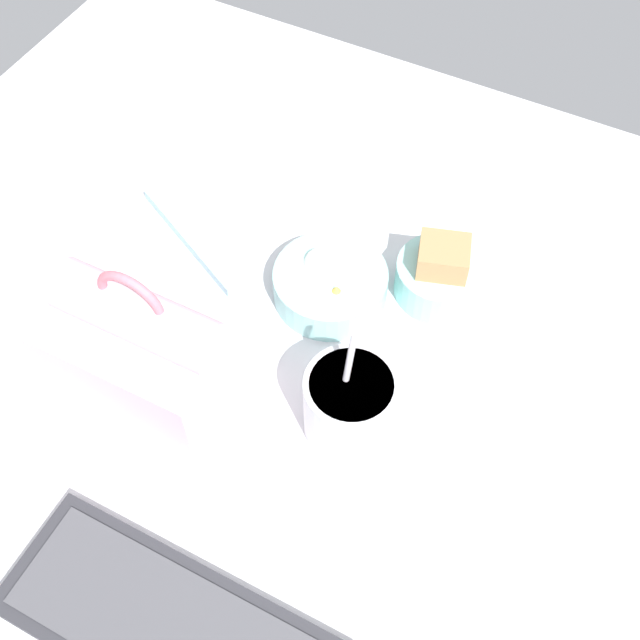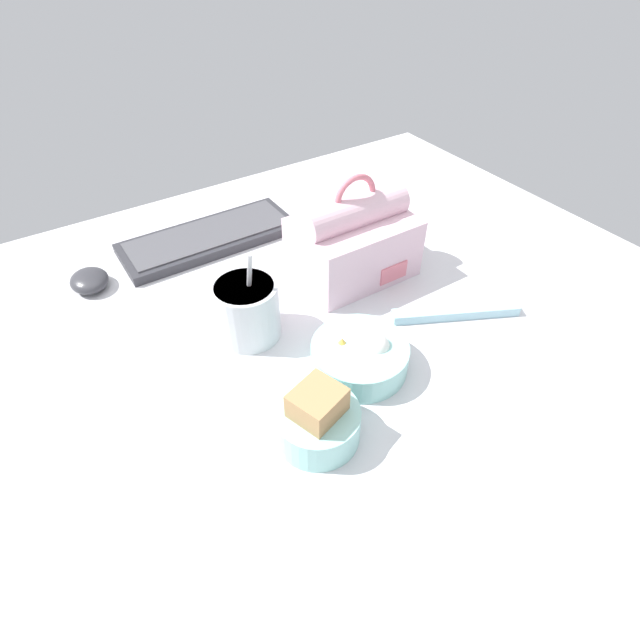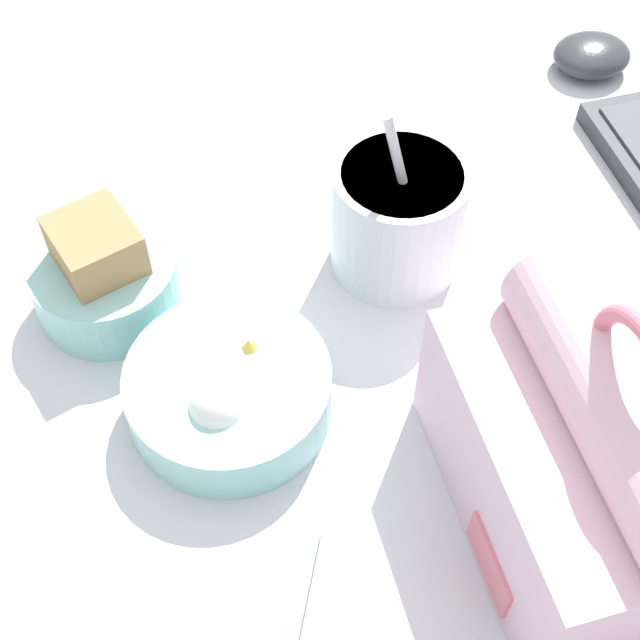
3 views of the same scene
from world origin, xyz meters
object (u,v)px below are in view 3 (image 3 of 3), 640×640
object	(u,v)px
bento_bowl_sandwich	(105,277)
soup_cup	(398,216)
lunch_bag	(592,454)
bento_bowl_snacks	(230,390)
computer_mouse	(592,55)

from	to	relation	value
bento_bowl_sandwich	soup_cup	bearing A→B (deg)	86.12
lunch_bag	bento_bowl_sandwich	size ratio (longest dim) A/B	1.83
soup_cup	bento_bowl_snacks	bearing A→B (deg)	-56.55
lunch_bag	bento_bowl_snacks	size ratio (longest dim) A/B	1.42
soup_cup	bento_bowl_snacks	size ratio (longest dim) A/B	1.11
bento_bowl_sandwich	bento_bowl_snacks	bearing A→B (deg)	30.67
bento_bowl_snacks	lunch_bag	bearing A→B (deg)	56.74
bento_bowl_snacks	soup_cup	bearing A→B (deg)	123.45
bento_bowl_snacks	bento_bowl_sandwich	bearing A→B (deg)	-149.33
soup_cup	lunch_bag	bearing A→B (deg)	10.79
bento_bowl_sandwich	computer_mouse	bearing A→B (deg)	109.03
lunch_bag	bento_bowl_sandwich	bearing A→B (deg)	-132.71
bento_bowl_sandwich	bento_bowl_snacks	world-z (taller)	bento_bowl_sandwich
lunch_bag	soup_cup	distance (cm)	23.26
soup_cup	computer_mouse	world-z (taller)	soup_cup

